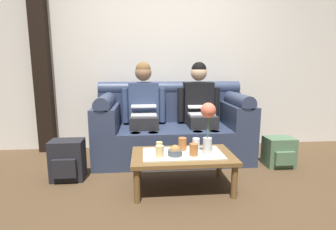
# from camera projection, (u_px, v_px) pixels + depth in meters

# --- Properties ---
(ground_plane) EXTENTS (14.00, 14.00, 0.00)m
(ground_plane) POSITION_uv_depth(u_px,v_px,m) (186.00, 199.00, 2.34)
(ground_plane) COLOR #4C3823
(back_wall_patterned) EXTENTS (6.00, 0.12, 2.90)m
(back_wall_patterned) POSITION_uv_depth(u_px,v_px,m) (168.00, 46.00, 3.75)
(back_wall_patterned) COLOR silver
(back_wall_patterned) RESTS_ON ground_plane
(timber_pillar) EXTENTS (0.20, 0.20, 2.90)m
(timber_pillar) POSITION_uv_depth(u_px,v_px,m) (41.00, 44.00, 3.48)
(timber_pillar) COLOR black
(timber_pillar) RESTS_ON ground_plane
(couch) EXTENTS (1.90, 0.88, 0.96)m
(couch) POSITION_uv_depth(u_px,v_px,m) (172.00, 128.00, 3.42)
(couch) COLOR #2D3851
(couch) RESTS_ON ground_plane
(person_left) EXTENTS (0.56, 0.67, 1.22)m
(person_left) POSITION_uv_depth(u_px,v_px,m) (144.00, 107.00, 3.34)
(person_left) COLOR #232326
(person_left) RESTS_ON ground_plane
(person_right) EXTENTS (0.56, 0.67, 1.22)m
(person_right) POSITION_uv_depth(u_px,v_px,m) (200.00, 106.00, 3.40)
(person_right) COLOR #232326
(person_right) RESTS_ON ground_plane
(coffee_table) EXTENTS (0.96, 0.57, 0.36)m
(coffee_table) POSITION_uv_depth(u_px,v_px,m) (183.00, 158.00, 2.50)
(coffee_table) COLOR brown
(coffee_table) RESTS_ON ground_plane
(flower_vase) EXTENTS (0.14, 0.14, 0.48)m
(flower_vase) POSITION_uv_depth(u_px,v_px,m) (208.00, 121.00, 2.40)
(flower_vase) COLOR silver
(flower_vase) RESTS_ON coffee_table
(snack_bowl) EXTENTS (0.13, 0.13, 0.11)m
(snack_bowl) POSITION_uv_depth(u_px,v_px,m) (175.00, 151.00, 2.42)
(snack_bowl) COLOR #4C5666
(snack_bowl) RESTS_ON coffee_table
(cup_near_left) EXTENTS (0.07, 0.07, 0.12)m
(cup_near_left) POSITION_uv_depth(u_px,v_px,m) (196.00, 144.00, 2.55)
(cup_near_left) COLOR white
(cup_near_left) RESTS_ON coffee_table
(cup_near_right) EXTENTS (0.07, 0.07, 0.10)m
(cup_near_right) POSITION_uv_depth(u_px,v_px,m) (160.00, 151.00, 2.39)
(cup_near_right) COLOR #DBB77A
(cup_near_right) RESTS_ON coffee_table
(cup_far_center) EXTENTS (0.08, 0.08, 0.12)m
(cup_far_center) POSITION_uv_depth(u_px,v_px,m) (182.00, 144.00, 2.58)
(cup_far_center) COLOR #B26633
(cup_far_center) RESTS_ON coffee_table
(cup_far_left) EXTENTS (0.06, 0.06, 0.10)m
(cup_far_left) POSITION_uv_depth(u_px,v_px,m) (159.00, 147.00, 2.51)
(cup_far_left) COLOR #DBB77A
(cup_far_left) RESTS_ON coffee_table
(cup_far_right) EXTENTS (0.08, 0.08, 0.11)m
(cup_far_right) POSITION_uv_depth(u_px,v_px,m) (194.00, 150.00, 2.42)
(cup_far_right) COLOR #B26633
(cup_far_right) RESTS_ON coffee_table
(backpack_left) EXTENTS (0.33, 0.27, 0.42)m
(backpack_left) POSITION_uv_depth(u_px,v_px,m) (68.00, 160.00, 2.72)
(backpack_left) COLOR black
(backpack_left) RESTS_ON ground_plane
(backpack_right) EXTENTS (0.33, 0.29, 0.34)m
(backpack_right) POSITION_uv_depth(u_px,v_px,m) (279.00, 152.00, 3.11)
(backpack_right) COLOR #4C6B4C
(backpack_right) RESTS_ON ground_plane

